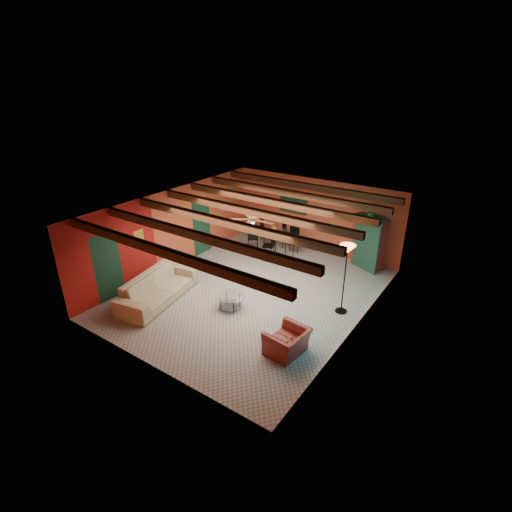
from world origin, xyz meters
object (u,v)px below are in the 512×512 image
Objects in this scene: armchair at (287,342)px; dining_table at (274,236)px; vase at (274,221)px; sofa at (158,288)px; potted_plant at (373,211)px; floor_lamp at (344,279)px; armoire at (369,243)px; coffee_table at (230,302)px.

dining_table is at bearing -138.77° from armchair.
armchair is at bearing -54.80° from vase.
potted_plant reaches higher than sofa.
vase is at bearing 145.92° from floor_lamp.
floor_lamp reaches higher than sofa.
sofa is 7.19m from potted_plant.
armchair is at bearing -98.12° from floor_lamp.
vase is at bearing -171.60° from potted_plant.
floor_lamp reaches higher than vase.
sofa is at bearing -83.54° from armchair.
sofa is 2.84× the size of armchair.
armoire reaches higher than armchair.
armchair is 0.55× the size of armoire.
coffee_table is at bearing -114.77° from potted_plant.
armoire is at bearing 98.13° from floor_lamp.
coffee_table is at bearing -102.54° from armchair.
potted_plant reaches higher than vase.
vase is (0.78, 5.07, 0.71)m from sofa.
coffee_table is 0.45× the size of armoire.
coffee_table is 4.54m from vase.
armchair is at bearing -54.80° from dining_table.
vase reaches higher than sofa.
potted_plant is at bearing 8.40° from vase.
potted_plant is at bearing -172.86° from armchair.
coffee_table is at bearing -73.71° from vase.
floor_lamp reaches higher than armchair.
vase is at bearing 106.29° from coffee_table.
floor_lamp is 4.71m from vase.
floor_lamp is 4.05× the size of potted_plant.
armoire is 3.18m from floor_lamp.
dining_table is 1.10× the size of armoire.
armchair reaches higher than coffee_table.
potted_plant reaches higher than armoire.
dining_table is 0.61m from vase.
sofa reaches higher than coffee_table.
floor_lamp reaches higher than coffee_table.
floor_lamp is at bearing -81.87° from potted_plant.
dining_table is 9.35× the size of vase.
potted_plant is at bearing 8.40° from dining_table.
floor_lamp is 9.82× the size of vase.
vase reaches higher than dining_table.
coffee_table is at bearing -148.49° from floor_lamp.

